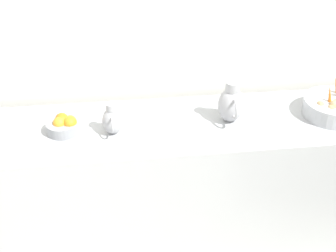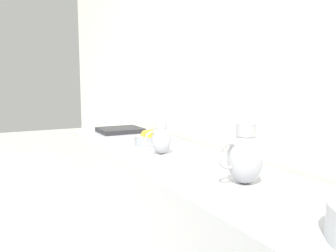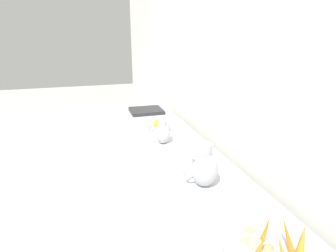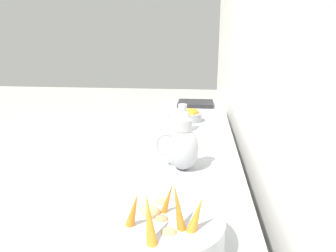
{
  "view_description": "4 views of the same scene",
  "coord_description": "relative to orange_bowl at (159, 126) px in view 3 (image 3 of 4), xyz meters",
  "views": [
    {
      "loc": [
        0.66,
        -0.04,
        2.38
      ],
      "look_at": [
        -1.37,
        0.19,
        1.0
      ],
      "focal_mm": 49.55,
      "sensor_mm": 36.0,
      "label": 1
    },
    {
      "loc": [
        -0.62,
        1.66,
        1.31
      ],
      "look_at": [
        -1.42,
        0.14,
        1.09
      ],
      "focal_mm": 36.71,
      "sensor_mm": 36.0,
      "label": 2
    },
    {
      "loc": [
        -0.95,
        1.87,
        1.71
      ],
      "look_at": [
        -1.51,
        0.01,
        1.06
      ],
      "focal_mm": 30.2,
      "sensor_mm": 36.0,
      "label": 3
    },
    {
      "loc": [
        -1.63,
        2.02,
        1.51
      ],
      "look_at": [
        -1.41,
        0.02,
        0.96
      ],
      "focal_mm": 33.55,
      "sensor_mm": 36.0,
      "label": 4
    }
  ],
  "objects": [
    {
      "name": "prep_counter",
      "position": [
        0.0,
        0.51,
        -0.49
      ],
      "size": [
        0.6,
        2.85,
        0.89
      ],
      "primitive_type": "cube",
      "color": "#ADAFB5",
      "rests_on": "ground_plane"
    },
    {
      "name": "counter_sink_basin",
      "position": [
        -0.03,
        -0.64,
        -0.03
      ],
      "size": [
        0.34,
        0.3,
        0.04
      ],
      "primitive_type": "cube",
      "color": "#232326",
      "rests_on": "prep_counter"
    },
    {
      "name": "metal_pitcher_tall",
      "position": [
        -0.0,
        0.95,
        0.07
      ],
      "size": [
        0.21,
        0.15,
        0.25
      ],
      "color": "#A3A3A8",
      "rests_on": "prep_counter"
    },
    {
      "name": "orange_bowl",
      "position": [
        0.0,
        0.0,
        0.0
      ],
      "size": [
        0.18,
        0.18,
        0.1
      ],
      "color": "gray",
      "rests_on": "prep_counter"
    },
    {
      "name": "tile_wall_left",
      "position": [
        -0.41,
        1.01,
        0.56
      ],
      "size": [
        0.1,
        8.76,
        3.0
      ],
      "primitive_type": "cube",
      "color": "white",
      "rests_on": "ground_plane"
    },
    {
      "name": "metal_pitcher_short",
      "position": [
        0.05,
        0.27,
        0.04
      ],
      "size": [
        0.16,
        0.11,
        0.19
      ],
      "color": "#A3A3A8",
      "rests_on": "prep_counter"
    }
  ]
}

